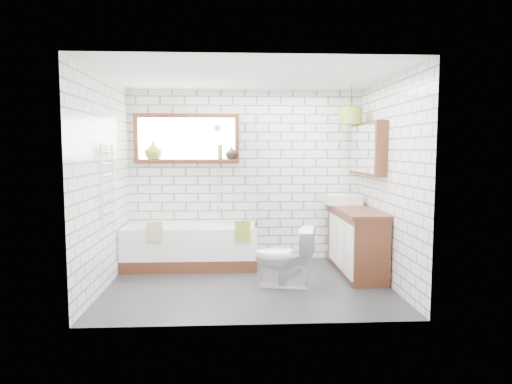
{
  "coord_description": "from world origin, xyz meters",
  "views": [
    {
      "loc": [
        -0.19,
        -5.45,
        1.65
      ],
      "look_at": [
        0.11,
        0.25,
        1.11
      ],
      "focal_mm": 32.0,
      "sensor_mm": 36.0,
      "label": 1
    }
  ],
  "objects": [
    {
      "name": "toilet",
      "position": [
        0.42,
        -0.11,
        0.36
      ],
      "size": [
        0.56,
        0.79,
        0.73
      ],
      "primitive_type": "imported",
      "rotation": [
        0.0,
        0.0,
        -1.81
      ],
      "color": "white",
      "rests_on": "floor"
    },
    {
      "name": "wall_left",
      "position": [
        -1.7,
        0.0,
        1.25
      ],
      "size": [
        0.01,
        2.6,
        2.5
      ],
      "primitive_type": "cube",
      "color": "white",
      "rests_on": "ground"
    },
    {
      "name": "shower_screen",
      "position": [
        0.12,
        0.9,
        1.34
      ],
      "size": [
        0.02,
        0.72,
        1.5
      ],
      "primitive_type": "cube",
      "color": "white",
      "rests_on": "bathtub"
    },
    {
      "name": "floor",
      "position": [
        0.0,
        0.0,
        -0.01
      ],
      "size": [
        3.4,
        2.6,
        0.01
      ],
      "primitive_type": "cube",
      "color": "black",
      "rests_on": "ground"
    },
    {
      "name": "wall_back",
      "position": [
        0.0,
        1.3,
        1.25
      ],
      "size": [
        3.4,
        0.01,
        2.5
      ],
      "primitive_type": "cube",
      "color": "white",
      "rests_on": "ground"
    },
    {
      "name": "bathtub",
      "position": [
        -0.78,
        0.9,
        0.3
      ],
      "size": [
        1.83,
        0.81,
        0.59
      ],
      "primitive_type": "cube",
      "color": "white",
      "rests_on": "floor"
    },
    {
      "name": "pendant",
      "position": [
        1.43,
        0.76,
        2.1
      ],
      "size": [
        0.31,
        0.31,
        0.23
      ],
      "primitive_type": "cylinder",
      "color": "olive",
      "rests_on": "ceiling"
    },
    {
      "name": "vanity",
      "position": [
        1.46,
        0.48,
        0.43
      ],
      "size": [
        0.48,
        1.5,
        0.86
      ],
      "primitive_type": "cube",
      "color": "#3C1C10",
      "rests_on": "floor"
    },
    {
      "name": "ceiling",
      "position": [
        0.0,
        0.0,
        2.5
      ],
      "size": [
        3.4,
        2.6,
        0.01
      ],
      "primitive_type": "cube",
      "color": "white",
      "rests_on": "ground"
    },
    {
      "name": "window",
      "position": [
        -0.85,
        1.26,
        1.8
      ],
      "size": [
        1.52,
        0.16,
        0.68
      ],
      "primitive_type": "cube",
      "color": "#3C1C10",
      "rests_on": "wall_back"
    },
    {
      "name": "vase_dark",
      "position": [
        -0.2,
        1.23,
        1.57
      ],
      "size": [
        0.24,
        0.24,
        0.19
      ],
      "primitive_type": "imported",
      "rotation": [
        0.0,
        0.0,
        0.42
      ],
      "color": "black",
      "rests_on": "window"
    },
    {
      "name": "towel_radiator",
      "position": [
        -1.66,
        0.0,
        1.2
      ],
      "size": [
        0.06,
        0.52,
        1.0
      ],
      "primitive_type": "cube",
      "color": "white",
      "rests_on": "wall_left"
    },
    {
      "name": "basin",
      "position": [
        1.4,
        0.98,
        0.93
      ],
      "size": [
        0.48,
        0.42,
        0.14
      ],
      "primitive_type": "cube",
      "color": "white",
      "rests_on": "vanity"
    },
    {
      "name": "wall_front",
      "position": [
        0.0,
        -1.3,
        1.25
      ],
      "size": [
        3.4,
        0.01,
        2.5
      ],
      "primitive_type": "cube",
      "color": "white",
      "rests_on": "ground"
    },
    {
      "name": "towel_beige",
      "position": [
        -1.21,
        0.49,
        0.57
      ],
      "size": [
        0.2,
        0.05,
        0.27
      ],
      "primitive_type": "cube",
      "color": "tan",
      "rests_on": "bathtub"
    },
    {
      "name": "towel_green",
      "position": [
        -0.06,
        0.49,
        0.57
      ],
      "size": [
        0.2,
        0.06,
        0.28
      ],
      "primitive_type": "cube",
      "color": "olive",
      "rests_on": "bathtub"
    },
    {
      "name": "wall_right",
      "position": [
        1.7,
        0.0,
        1.25
      ],
      "size": [
        0.01,
        2.6,
        2.5
      ],
      "primitive_type": "cube",
      "color": "white",
      "rests_on": "ground"
    },
    {
      "name": "tap",
      "position": [
        1.56,
        0.98,
        0.99
      ],
      "size": [
        0.04,
        0.04,
        0.17
      ],
      "primitive_type": "cylinder",
      "rotation": [
        0.0,
        0.0,
        0.37
      ],
      "color": "silver",
      "rests_on": "vanity"
    },
    {
      "name": "vase_olive",
      "position": [
        -1.33,
        1.23,
        1.61
      ],
      "size": [
        0.33,
        0.33,
        0.27
      ],
      "primitive_type": "imported",
      "rotation": [
        0.0,
        0.0,
        0.38
      ],
      "color": "olive",
      "rests_on": "window"
    },
    {
      "name": "mirror_cabinet",
      "position": [
        1.62,
        0.6,
        1.65
      ],
      "size": [
        0.16,
        1.2,
        0.7
      ],
      "primitive_type": "cube",
      "color": "#3C1C10",
      "rests_on": "wall_right"
    },
    {
      "name": "bottle",
      "position": [
        -0.37,
        1.23,
        1.59
      ],
      "size": [
        0.08,
        0.08,
        0.22
      ],
      "primitive_type": "cylinder",
      "rotation": [
        0.0,
        0.0,
        -0.16
      ],
      "color": "olive",
      "rests_on": "window"
    },
    {
      "name": "shower_riser",
      "position": [
        -0.4,
        1.26,
        1.35
      ],
      "size": [
        0.02,
        0.02,
        1.3
      ],
      "primitive_type": "cylinder",
      "color": "silver",
      "rests_on": "wall_back"
    }
  ]
}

